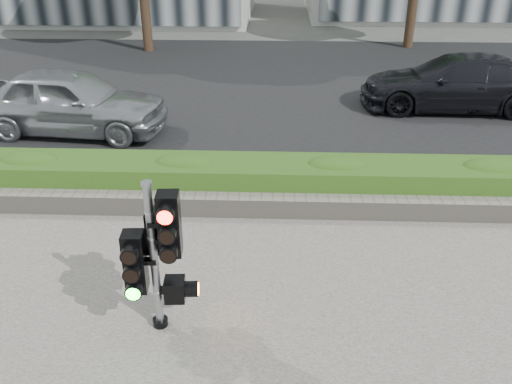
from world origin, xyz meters
TOP-DOWN VIEW (x-y plane):
  - ground at (0.00, 0.00)m, footprint 120.00×120.00m
  - road at (0.00, 10.00)m, footprint 60.00×13.00m
  - curb at (0.00, 3.15)m, footprint 60.00×0.25m
  - stone_wall at (0.00, 1.90)m, footprint 12.00×0.32m
  - hedge at (0.00, 2.55)m, footprint 12.00×1.00m
  - traffic_signal at (-0.96, -0.94)m, footprint 0.70×0.52m
  - car_silver at (-4.34, 5.71)m, footprint 4.57×2.21m
  - car_dark at (5.06, 7.86)m, footprint 4.89×2.14m

SIDE VIEW (x-z plane):
  - ground at x=0.00m, z-range 0.00..0.00m
  - road at x=0.00m, z-range 0.00..0.02m
  - curb at x=0.00m, z-range 0.00..0.12m
  - stone_wall at x=0.00m, z-range 0.03..0.37m
  - hedge at x=0.00m, z-range 0.03..0.71m
  - car_dark at x=5.06m, z-range 0.02..1.42m
  - car_silver at x=-4.34m, z-range 0.02..1.52m
  - traffic_signal at x=-0.96m, z-range 0.13..2.12m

